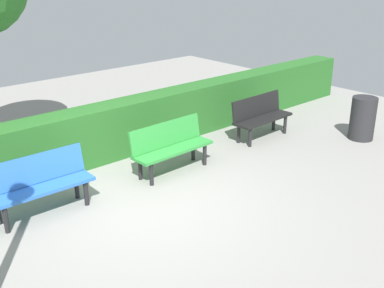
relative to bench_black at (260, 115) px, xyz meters
The scene contains 6 objects.
ground_plane 3.71m from the bench_black, 12.20° to the left, with size 16.92×16.92×0.00m, color gray.
bench_black is the anchor object (origin of this frame).
bench_green 2.45m from the bench_black, ahead, with size 1.53×0.49×0.86m.
bench_blue 4.79m from the bench_black, ahead, with size 1.51×0.49×0.86m.
hedge_row 2.76m from the bench_black, 24.83° to the right, with size 12.92×0.56×1.01m, color #266023.
trash_bin 2.08m from the bench_black, 135.66° to the left, with size 0.50×0.50×0.88m, color #262628.
Camera 1 is at (3.65, 5.26, 3.47)m, focal length 44.63 mm.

